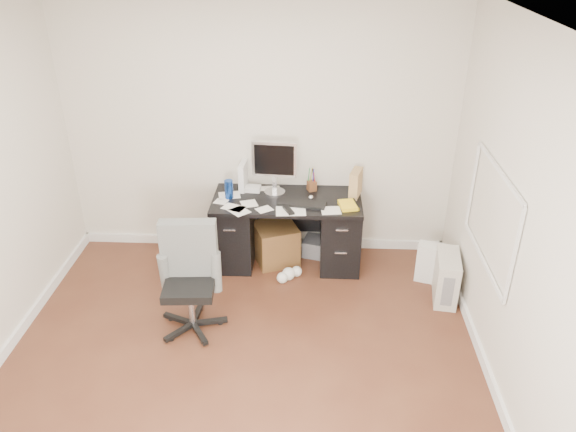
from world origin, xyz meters
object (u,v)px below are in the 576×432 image
Objects in this scene: lcd_monitor at (274,168)px; wicker_basket at (276,243)px; desk at (287,229)px; keyboard at (302,204)px; pc_tower at (446,277)px; office_chair at (189,281)px.

lcd_monitor reaches higher than wicker_basket.
desk is at bearing -13.42° from wicker_basket.
wicker_basket is at bearing 166.58° from desk.
desk is 0.41m from keyboard.
lcd_monitor is 1.99m from pc_tower.
lcd_monitor is 1.51m from office_chair.
wicker_basket is (-0.28, 0.15, -0.56)m from keyboard.
lcd_monitor is 1.22× the size of keyboard.
pc_tower is at bearing 9.59° from office_chair.
lcd_monitor is at bearing 135.33° from desk.
wicker_basket is (0.67, 1.15, -0.29)m from office_chair.
keyboard is 0.64m from wicker_basket.
office_chair is 2.15× the size of pc_tower.
lcd_monitor reaches higher than pc_tower.
keyboard reaches higher than wicker_basket.
desk is 1.51× the size of office_chair.
wicker_basket is at bearing 55.88° from office_chair.
office_chair reaches higher than pc_tower.
office_chair is at bearing -120.25° from wicker_basket.
wicker_basket is at bearing 160.46° from keyboard.
keyboard is at bearing -28.50° from wicker_basket.
lcd_monitor is (-0.13, 0.13, 0.64)m from desk.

